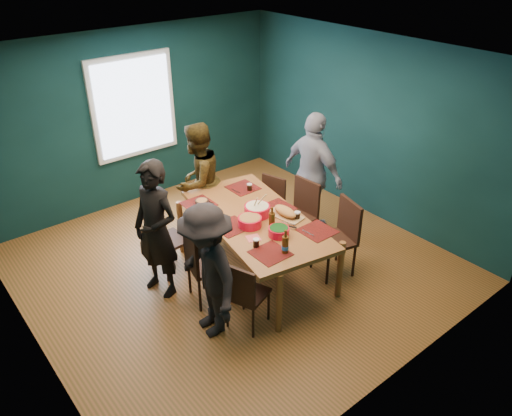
{
  "coord_description": "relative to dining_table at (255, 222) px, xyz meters",
  "views": [
    {
      "loc": [
        -3.17,
        -4.38,
        3.94
      ],
      "look_at": [
        0.12,
        -0.33,
        0.97
      ],
      "focal_mm": 35.0,
      "sensor_mm": 36.0,
      "label": 1
    }
  ],
  "objects": [
    {
      "name": "cola_glass_b",
      "position": [
        0.36,
        -0.36,
        0.13
      ],
      "size": [
        0.07,
        0.07,
        0.1
      ],
      "color": "black",
      "rests_on": "dining_table"
    },
    {
      "name": "small_bowl",
      "position": [
        -0.34,
        0.66,
        0.12
      ],
      "size": [
        0.17,
        0.17,
        0.07
      ],
      "color": "black",
      "rests_on": "dining_table"
    },
    {
      "name": "napkin_a",
      "position": [
        0.37,
        0.06,
        0.08
      ],
      "size": [
        0.16,
        0.16,
        0.0
      ],
      "primitive_type": "cube",
      "rotation": [
        0.0,
        0.0,
        -0.16
      ],
      "color": "#DC5C60",
      "rests_on": "dining_table"
    },
    {
      "name": "cola_glass_c",
      "position": [
        0.38,
        0.59,
        0.13
      ],
      "size": [
        0.07,
        0.07,
        0.1
      ],
      "color": "black",
      "rests_on": "dining_table"
    },
    {
      "name": "person_far_left",
      "position": [
        -1.11,
        0.45,
        0.11
      ],
      "size": [
        0.57,
        0.72,
        1.72
      ],
      "primitive_type": "imported",
      "rotation": [
        0.0,
        0.0,
        5.0
      ],
      "color": "black",
      "rests_on": "floor"
    },
    {
      "name": "chair_left_mid",
      "position": [
        -0.83,
        -0.03,
        -0.18
      ],
      "size": [
        0.54,
        0.54,
        0.98
      ],
      "rotation": [
        0.0,
        0.0,
        -0.25
      ],
      "color": "black",
      "rests_on": "floor"
    },
    {
      "name": "cola_glass_a",
      "position": [
        -0.4,
        -0.51,
        0.13
      ],
      "size": [
        0.07,
        0.07,
        0.1
      ],
      "color": "black",
      "rests_on": "dining_table"
    },
    {
      "name": "napkin_c",
      "position": [
        0.36,
        -0.67,
        0.08
      ],
      "size": [
        0.22,
        0.22,
        0.0
      ],
      "primitive_type": "cube",
      "rotation": [
        0.0,
        0.0,
        0.69
      ],
      "color": "#DC5C60",
      "rests_on": "dining_table"
    },
    {
      "name": "chair_right_near",
      "position": [
        0.87,
        -0.65,
        -0.17
      ],
      "size": [
        0.55,
        0.55,
        1.0
      ],
      "rotation": [
        0.0,
        0.0,
        -0.25
      ],
      "color": "black",
      "rests_on": "floor"
    },
    {
      "name": "chair_right_far",
      "position": [
        0.8,
        0.65,
        -0.26
      ],
      "size": [
        0.48,
        0.48,
        0.85
      ],
      "rotation": [
        0.0,
        0.0,
        0.3
      ],
      "color": "black",
      "rests_on": "floor"
    },
    {
      "name": "beer_bottle_a",
      "position": [
        -0.23,
        -0.8,
        0.18
      ],
      "size": [
        0.08,
        0.08,
        0.29
      ],
      "color": "#44260C",
      "rests_on": "dining_table"
    },
    {
      "name": "chair_right_mid",
      "position": [
        0.89,
        0.1,
        -0.18
      ],
      "size": [
        0.47,
        0.47,
        0.98
      ],
      "rotation": [
        0.0,
        0.0,
        0.05
      ],
      "color": "black",
      "rests_on": "floor"
    },
    {
      "name": "cola_glass_d",
      "position": [
        -0.45,
        0.1,
        0.14
      ],
      "size": [
        0.08,
        0.08,
        0.11
      ],
      "color": "black",
      "rests_on": "dining_table"
    },
    {
      "name": "bowl_dumpling",
      "position": [
        0.05,
        0.02,
        0.15
      ],
      "size": [
        0.32,
        0.32,
        0.3
      ],
      "color": "red",
      "rests_on": "dining_table"
    },
    {
      "name": "person_right",
      "position": [
        1.33,
        0.34,
        0.14
      ],
      "size": [
        0.46,
        1.05,
        1.77
      ],
      "primitive_type": "imported",
      "rotation": [
        0.0,
        0.0,
        1.6
      ],
      "color": "white",
      "rests_on": "floor"
    },
    {
      "name": "bowl_salad",
      "position": [
        -0.18,
        -0.12,
        0.14
      ],
      "size": [
        0.28,
        0.28,
        0.12
      ],
      "color": "red",
      "rests_on": "dining_table"
    },
    {
      "name": "beer_bottle_b",
      "position": [
        -0.01,
        -0.32,
        0.19
      ],
      "size": [
        0.07,
        0.07,
        0.28
      ],
      "color": "#44260C",
      "rests_on": "dining_table"
    },
    {
      "name": "room",
      "position": [
        -0.13,
        0.56,
        0.62
      ],
      "size": [
        5.01,
        5.01,
        2.71
      ],
      "color": "#9D5B2D",
      "rests_on": "ground"
    },
    {
      "name": "person_near_left",
      "position": [
        -1.05,
        -0.5,
        0.03
      ],
      "size": [
        0.72,
        1.09,
        1.57
      ],
      "primitive_type": "imported",
      "rotation": [
        0.0,
        0.0,
        4.57
      ],
      "color": "black",
      "rests_on": "floor"
    },
    {
      "name": "napkin_b",
      "position": [
        -0.32,
        -0.36,
        0.08
      ],
      "size": [
        0.19,
        0.19,
        0.0
      ],
      "primitive_type": "cube",
      "rotation": [
        0.0,
        0.0,
        -0.34
      ],
      "color": "#DC5C60",
      "rests_on": "dining_table"
    },
    {
      "name": "person_back",
      "position": [
        -0.02,
        1.24,
        0.09
      ],
      "size": [
        0.98,
        0.88,
        1.68
      ],
      "primitive_type": "imported",
      "rotation": [
        0.0,
        0.0,
        3.49
      ],
      "color": "black",
      "rests_on": "floor"
    },
    {
      "name": "bowl_herbs",
      "position": [
        -0.05,
        -0.49,
        0.13
      ],
      "size": [
        0.24,
        0.24,
        0.11
      ],
      "color": "red",
      "rests_on": "dining_table"
    },
    {
      "name": "cutting_board",
      "position": [
        0.3,
        -0.22,
        0.13
      ],
      "size": [
        0.31,
        0.56,
        0.12
      ],
      "rotation": [
        0.0,
        0.0,
        0.19
      ],
      "color": "tan",
      "rests_on": "dining_table"
    },
    {
      "name": "chair_left_near",
      "position": [
        -0.74,
        -0.72,
        -0.25
      ],
      "size": [
        0.5,
        0.5,
        0.87
      ],
      "rotation": [
        0.0,
        0.0,
        0.35
      ],
      "color": "black",
      "rests_on": "floor"
    },
    {
      "name": "dining_table",
      "position": [
        0.0,
        0.0,
        0.0
      ],
      "size": [
        1.46,
        2.34,
        0.83
      ],
      "rotation": [
        0.0,
        0.0,
        -0.18
      ],
      "color": "#905F2B",
      "rests_on": "floor"
    },
    {
      "name": "chair_left_far",
      "position": [
        -0.9,
        0.73,
        -0.21
      ],
      "size": [
        0.45,
        0.45,
        0.92
      ],
      "rotation": [
        0.0,
        0.0,
        0.07
      ],
      "color": "black",
      "rests_on": "floor"
    }
  ]
}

